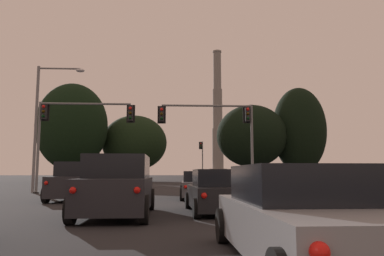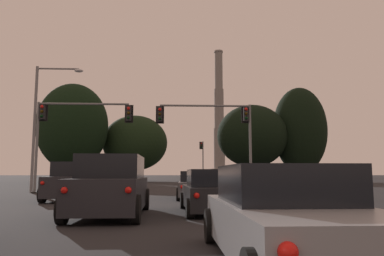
{
  "view_description": "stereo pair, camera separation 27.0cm",
  "coord_description": "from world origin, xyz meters",
  "views": [
    {
      "loc": [
        1.68,
        -1.04,
        1.3
      ],
      "look_at": [
        4.13,
        46.9,
        7.16
      ],
      "focal_mm": 35.0,
      "sensor_mm": 36.0,
      "label": 1
    },
    {
      "loc": [
        1.95,
        -1.06,
        1.3
      ],
      "look_at": [
        4.13,
        46.9,
        7.16
      ],
      "focal_mm": 35.0,
      "sensor_mm": 36.0,
      "label": 2
    }
  ],
  "objects": [
    {
      "name": "traffic_light_overhead_right",
      "position": [
        4.98,
        24.84,
        4.76
      ],
      "size": [
        6.83,
        0.5,
        6.15
      ],
      "color": "slate",
      "rests_on": "ground_plane"
    },
    {
      "name": "sedan_right_lane_front",
      "position": [
        3.06,
        18.98,
        0.67
      ],
      "size": [
        2.09,
        4.74,
        1.43
      ],
      "rotation": [
        0.0,
        0.0,
        -0.03
      ],
      "color": "#4C4F54",
      "rests_on": "ground_plane"
    },
    {
      "name": "hatchback_right_lane_second",
      "position": [
        3.17,
        11.53,
        0.66
      ],
      "size": [
        2.04,
        4.16,
        1.44
      ],
      "rotation": [
        0.0,
        0.0,
        0.04
      ],
      "color": "black",
      "rests_on": "ground_plane"
    },
    {
      "name": "smokestack",
      "position": [
        21.22,
        160.7,
        21.95
      ],
      "size": [
        7.69,
        7.69,
        56.04
      ],
      "color": "slate",
      "rests_on": "ground_plane"
    },
    {
      "name": "suv_center_lane_second",
      "position": [
        -0.02,
        10.81,
        0.9
      ],
      "size": [
        2.16,
        4.93,
        1.86
      ],
      "rotation": [
        0.0,
        0.0,
        0.01
      ],
      "color": "#232328",
      "rests_on": "ground_plane"
    },
    {
      "name": "street_lamp",
      "position": [
        -7.48,
        25.6,
        5.49
      ],
      "size": [
        3.37,
        0.36,
        8.96
      ],
      "color": "slate",
      "rests_on": "ground_plane"
    },
    {
      "name": "treeline_far_left",
      "position": [
        14.62,
        59.67,
        7.45
      ],
      "size": [
        11.52,
        10.36,
        12.6
      ],
      "color": "black",
      "rests_on": "ground_plane"
    },
    {
      "name": "traffic_light_far_right",
      "position": [
        6.55,
        62.01,
        4.38
      ],
      "size": [
        0.78,
        0.5,
        6.71
      ],
      "color": "slate",
      "rests_on": "ground_plane"
    },
    {
      "name": "sedan_right_lane_third",
      "position": [
        3.54,
        4.35,
        0.67
      ],
      "size": [
        2.03,
        4.72,
        1.43
      ],
      "rotation": [
        0.0,
        0.0,
        0.01
      ],
      "color": "gray",
      "rests_on": "ground_plane"
    },
    {
      "name": "treeline_center_right",
      "position": [
        -4.86,
        62.74,
        6.47
      ],
      "size": [
        10.94,
        9.85,
        11.16
      ],
      "color": "black",
      "rests_on": "ground_plane"
    },
    {
      "name": "treeline_right_mid",
      "position": [
        22.9,
        60.4,
        8.57
      ],
      "size": [
        8.94,
        8.05,
        15.79
      ],
      "color": "black",
      "rests_on": "ground_plane"
    },
    {
      "name": "suv_left_lane_front",
      "position": [
        -2.95,
        18.0,
        0.9
      ],
      "size": [
        2.21,
        4.95,
        1.86
      ],
      "rotation": [
        0.0,
        0.0,
        -0.02
      ],
      "color": "#232328",
      "rests_on": "ground_plane"
    },
    {
      "name": "treeline_far_right",
      "position": [
        -14.12,
        57.71,
        8.6
      ],
      "size": [
        11.01,
        9.91,
        15.39
      ],
      "color": "black",
      "rests_on": "ground_plane"
    },
    {
      "name": "traffic_light_overhead_left",
      "position": [
        -5.2,
        24.45,
        4.74
      ],
      "size": [
        6.59,
        0.5,
        6.14
      ],
      "color": "slate",
      "rests_on": "ground_plane"
    }
  ]
}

